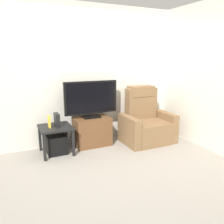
{
  "coord_description": "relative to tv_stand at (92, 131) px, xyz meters",
  "views": [
    {
      "loc": [
        -1.42,
        -3.11,
        1.66
      ],
      "look_at": [
        0.27,
        0.5,
        0.7
      ],
      "focal_mm": 37.29,
      "sensor_mm": 36.0,
      "label": 1
    }
  ],
  "objects": [
    {
      "name": "wall_side",
      "position": [
        1.86,
        -0.86,
        1.03
      ],
      "size": [
        0.06,
        4.48,
        2.6
      ],
      "primitive_type": "cube",
      "color": "beige",
      "rests_on": "ground"
    },
    {
      "name": "television",
      "position": [
        -0.0,
        0.02,
        0.63
      ],
      "size": [
        1.01,
        0.2,
        0.69
      ],
      "color": "black",
      "rests_on": "tv_stand"
    },
    {
      "name": "tv_stand",
      "position": [
        0.0,
        0.0,
        0.0
      ],
      "size": [
        0.66,
        0.42,
        0.54
      ],
      "color": "brown",
      "rests_on": "ground"
    },
    {
      "name": "side_table",
      "position": [
        -0.71,
        -0.1,
        0.14
      ],
      "size": [
        0.54,
        0.54,
        0.49
      ],
      "color": "black",
      "rests_on": "ground"
    },
    {
      "name": "subwoofer_box",
      "position": [
        -0.71,
        -0.1,
        -0.1
      ],
      "size": [
        0.33,
        0.33,
        0.33
      ],
      "primitive_type": "cube",
      "color": "black",
      "rests_on": "ground"
    },
    {
      "name": "ground_plane",
      "position": [
        -0.02,
        -0.86,
        -0.27
      ],
      "size": [
        6.4,
        6.4,
        0.0
      ],
      "primitive_type": "plane",
      "color": "gray"
    },
    {
      "name": "wall_back",
      "position": [
        -0.02,
        0.27,
        1.03
      ],
      "size": [
        6.4,
        0.06,
        2.6
      ],
      "primitive_type": "cube",
      "color": "beige",
      "rests_on": "ground"
    },
    {
      "name": "recliner_armchair",
      "position": [
        1.05,
        -0.24,
        0.1
      ],
      "size": [
        0.98,
        0.78,
        1.08
      ],
      "rotation": [
        0.0,
        0.0,
        0.02
      ],
      "color": "brown",
      "rests_on": "ground"
    },
    {
      "name": "game_console",
      "position": [
        -0.67,
        -0.09,
        0.33
      ],
      "size": [
        0.07,
        0.2,
        0.22
      ],
      "primitive_type": "cube",
      "color": "black",
      "rests_on": "side_table"
    },
    {
      "name": "book_upright",
      "position": [
        -0.81,
        -0.12,
        0.32
      ],
      "size": [
        0.03,
        0.11,
        0.21
      ],
      "primitive_type": "cube",
      "color": "gold",
      "rests_on": "side_table"
    }
  ]
}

